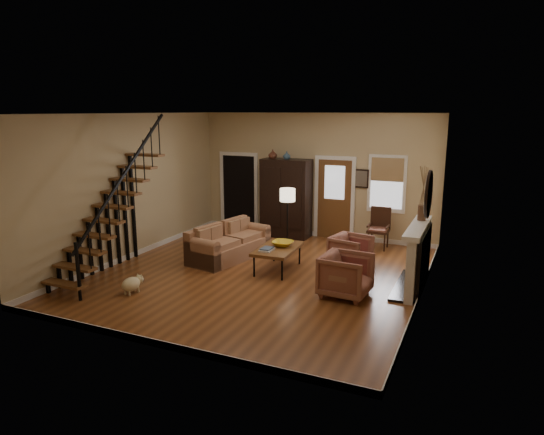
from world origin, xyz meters
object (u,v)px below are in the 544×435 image
at_px(sofa, 229,242).
at_px(coffee_table, 278,259).
at_px(floor_lamp, 287,221).
at_px(side_chair, 378,228).
at_px(armchair_right, 351,252).
at_px(armchair_left, 346,275).
at_px(armoire, 286,198).

xyz_separation_m(sofa, coffee_table, (1.35, -0.33, -0.13)).
xyz_separation_m(coffee_table, floor_lamp, (-0.28, 1.24, 0.53)).
bearing_deg(sofa, side_chair, 48.01).
bearing_deg(sofa, armchair_right, 21.26).
bearing_deg(sofa, coffee_table, -2.21).
xyz_separation_m(sofa, side_chair, (2.97, 2.22, 0.13)).
relative_size(coffee_table, armchair_left, 1.50).
height_order(coffee_table, side_chair, side_chair).
distance_m(floor_lamp, side_chair, 2.32).
height_order(armchair_left, side_chair, side_chair).
distance_m(sofa, side_chair, 3.71).
bearing_deg(coffee_table, sofa, 166.48).
height_order(coffee_table, floor_lamp, floor_lamp).
bearing_deg(sofa, armchair_left, -9.47).
height_order(coffee_table, armchair_right, armchair_right).
distance_m(armchair_left, armchair_right, 1.69).
relative_size(armoire, sofa, 1.02).
bearing_deg(side_chair, coffee_table, -122.51).
relative_size(armchair_right, floor_lamp, 0.50).
bearing_deg(sofa, armoire, 91.37).
relative_size(sofa, floor_lamp, 1.31).
bearing_deg(floor_lamp, armoire, 113.29).
bearing_deg(coffee_table, side_chair, 57.49).
distance_m(coffee_table, side_chair, 3.02).
bearing_deg(side_chair, armchair_left, -88.13).
xyz_separation_m(armchair_right, side_chair, (0.24, 1.74, 0.15)).
bearing_deg(armchair_left, floor_lamp, 47.67).
distance_m(coffee_table, armchair_left, 1.93).
height_order(armchair_right, side_chair, side_chair).
bearing_deg(armchair_left, armchair_right, 15.52).
bearing_deg(armchair_left, armoire, 40.24).
bearing_deg(side_chair, sofa, -143.30).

